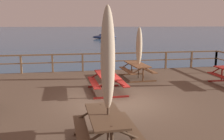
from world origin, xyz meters
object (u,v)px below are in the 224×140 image
picnic_table_back_right (137,68)px  patio_umbrella_tall_front (108,59)px  picnic_table_back_left (105,123)px  patio_umbrella_tall_mid_left (139,46)px  picnic_table_front_left (107,79)px  sailboat_distant (105,37)px

picnic_table_back_right → patio_umbrella_tall_front: size_ratio=0.69×
picnic_table_back_left → patio_umbrella_tall_mid_left: (2.79, 6.79, 1.14)m
picnic_table_back_right → patio_umbrella_tall_front: 7.50m
patio_umbrella_tall_mid_left → patio_umbrella_tall_front: (-2.73, -6.80, 0.35)m
patio_umbrella_tall_front → patio_umbrella_tall_mid_left: bearing=68.1°
picnic_table_front_left → sailboat_distant: (7.29, 49.79, -0.86)m
patio_umbrella_tall_mid_left → picnic_table_back_left: bearing=-112.3°
patio_umbrella_tall_mid_left → sailboat_distant: (5.26, 47.51, -1.99)m
picnic_table_back_left → patio_umbrella_tall_mid_left: 7.43m
picnic_table_front_left → patio_umbrella_tall_mid_left: size_ratio=0.81×
picnic_table_back_left → sailboat_distant: size_ratio=0.23×
patio_umbrella_tall_front → sailboat_distant: 54.95m
picnic_table_front_left → sailboat_distant: size_ratio=0.28×
picnic_table_back_left → patio_umbrella_tall_front: (0.06, -0.02, 1.49)m
picnic_table_back_right → sailboat_distant: sailboat_distant is taller
patio_umbrella_tall_front → picnic_table_back_right: bearing=68.8°
patio_umbrella_tall_front → sailboat_distant: bearing=81.6°
picnic_table_front_left → patio_umbrella_tall_front: patio_umbrella_tall_front is taller
sailboat_distant → picnic_table_front_left: bearing=-98.3°
picnic_table_front_left → patio_umbrella_tall_mid_left: 3.25m
picnic_table_back_left → picnic_table_front_left: size_ratio=0.82×
patio_umbrella_tall_mid_left → sailboat_distant: 47.84m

